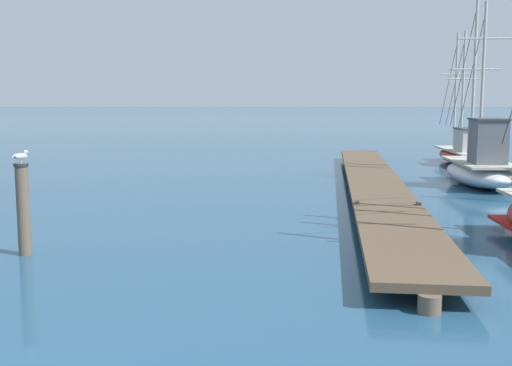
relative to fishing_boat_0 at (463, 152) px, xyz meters
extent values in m
cube|color=brown|center=(-5.77, -9.37, -0.22)|extent=(4.02, 24.05, 0.16)
cylinder|color=brown|center=(-6.88, -21.31, -0.44)|extent=(0.36, 0.36, 0.29)
cylinder|color=brown|center=(-6.43, -16.53, -0.44)|extent=(0.36, 0.36, 0.29)
cylinder|color=brown|center=(-5.99, -11.76, -0.44)|extent=(0.36, 0.36, 0.29)
cylinder|color=brown|center=(-5.54, -6.98, -0.44)|extent=(0.36, 0.36, 0.29)
cylinder|color=brown|center=(-5.10, -2.20, -0.44)|extent=(0.36, 0.36, 0.29)
cylinder|color=brown|center=(-4.65, 2.57, -0.44)|extent=(0.36, 0.36, 0.29)
cube|color=#333338|center=(-7.01, -14.07, -0.10)|extent=(0.14, 0.21, 0.08)
cube|color=#333338|center=(-5.41, -14.22, -0.10)|extent=(0.14, 0.21, 0.08)
ellipsoid|color=#AD2823|center=(0.00, 0.13, -0.23)|extent=(1.75, 5.78, 0.71)
cube|color=#B2AD9E|center=(0.00, 0.13, 0.08)|extent=(1.55, 5.20, 0.08)
cube|color=#B7B2A8|center=(-0.01, -0.73, 0.64)|extent=(0.93, 1.60, 1.03)
cube|color=#3D3D42|center=(-0.01, -0.73, 1.19)|extent=(1.00, 1.73, 0.06)
cylinder|color=#B2ADA3|center=(0.01, 0.42, 2.96)|extent=(0.11, 0.11, 5.68)
cylinder|color=#B2ADA3|center=(0.01, 0.42, 3.52)|extent=(1.48, 0.09, 0.06)
cylinder|color=#333338|center=(0.04, 1.95, 3.25)|extent=(0.08, 2.95, 4.20)
cylinder|color=#B2ADA3|center=(0.03, 1.71, 2.97)|extent=(0.11, 0.11, 5.70)
cylinder|color=#B2ADA3|center=(0.03, 1.71, 3.78)|extent=(1.48, 0.09, 0.06)
cylinder|color=#333338|center=(0.06, 3.25, 3.26)|extent=(0.08, 2.96, 4.21)
ellipsoid|color=silver|center=(-1.56, -7.34, -0.14)|extent=(2.24, 4.89, 0.90)
cube|color=#B2AD9E|center=(-1.56, -7.34, 0.27)|extent=(1.98, 4.40, 0.08)
cube|color=#565B66|center=(-1.58, -8.06, 1.09)|extent=(1.12, 1.24, 1.55)
cube|color=#3D3D42|center=(-1.58, -8.06, 1.89)|extent=(1.21, 1.34, 0.06)
cylinder|color=#B2ADA3|center=(-1.55, -7.10, 3.20)|extent=(0.11, 0.11, 5.77)
cylinder|color=#B2ADA3|center=(-1.55, -7.10, 4.77)|extent=(1.90, 0.11, 0.06)
cylinder|color=#333338|center=(-1.51, -5.54, 3.49)|extent=(0.11, 3.00, 4.27)
cylinder|color=#B2ADA3|center=(-1.52, -6.01, 3.39)|extent=(0.11, 0.11, 6.16)
cylinder|color=#B2ADA3|center=(-1.52, -6.01, 3.71)|extent=(1.90, 0.11, 0.06)
cylinder|color=#333338|center=(-1.47, -4.35, 3.70)|extent=(0.11, 3.20, 4.55)
cylinder|color=brown|center=(-14.42, -17.90, 0.37)|extent=(0.26, 0.26, 1.92)
cylinder|color=#28282D|center=(-14.42, -17.90, 1.30)|extent=(0.30, 0.30, 0.06)
cylinder|color=gold|center=(-14.43, -17.89, 1.37)|extent=(0.01, 0.01, 0.07)
cylinder|color=gold|center=(-14.40, -17.92, 1.37)|extent=(0.01, 0.01, 0.07)
ellipsoid|color=white|center=(-14.42, -17.90, 1.47)|extent=(0.28, 0.29, 0.13)
ellipsoid|color=silver|center=(-14.47, -17.88, 1.48)|extent=(0.19, 0.19, 0.09)
ellipsoid|color=#383838|center=(-14.54, -17.96, 1.48)|extent=(0.07, 0.07, 0.04)
ellipsoid|color=silver|center=(-14.39, -17.96, 1.48)|extent=(0.19, 0.19, 0.09)
ellipsoid|color=#383838|center=(-14.47, -18.03, 1.48)|extent=(0.07, 0.07, 0.04)
cone|color=white|center=(-14.52, -18.01, 1.47)|extent=(0.11, 0.11, 0.07)
sphere|color=white|center=(-14.34, -17.82, 1.56)|extent=(0.08, 0.08, 0.08)
cone|color=gold|center=(-14.30, -17.79, 1.55)|extent=(0.05, 0.05, 0.02)
camera|label=1|loc=(-9.31, -30.63, 2.69)|focal=44.32mm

